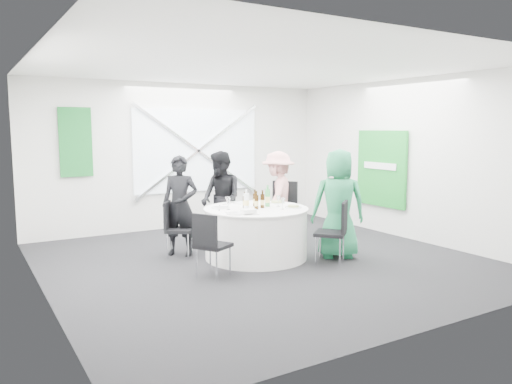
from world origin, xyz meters
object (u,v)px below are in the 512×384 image
person_woman_green (338,204)px  green_water_bottle (268,198)px  chair_back (227,215)px  chair_back_right (282,206)px  chair_front_left (210,241)px  person_man_back (221,198)px  chair_back_left (174,225)px  person_woman_pink (278,196)px  banquet_table (256,233)px  clear_water_bottle (246,201)px  person_man_back_left (180,206)px  chair_front_right (336,228)px

person_woman_green → green_water_bottle: (-0.85, 0.65, 0.07)m
chair_back → chair_back_right: chair_back_right is taller
chair_front_left → person_man_back: person_man_back is taller
person_woman_green → green_water_bottle: bearing=-7.8°
green_water_bottle → chair_front_left: bearing=-153.7°
chair_back_left → person_woman_pink: 1.99m
chair_back → banquet_table: bearing=-90.0°
chair_front_left → person_woman_green: person_woman_green is taller
person_woman_green → clear_water_bottle: bearing=3.7°
banquet_table → clear_water_bottle: (-0.17, -0.01, 0.49)m
chair_back_right → person_woman_pink: size_ratio=0.67×
person_man_back_left → person_woman_green: size_ratio=0.94×
person_man_back_left → person_man_back: 0.87m
person_woman_pink → person_woman_green: (0.13, -1.45, 0.04)m
chair_front_left → chair_back: bearing=-63.4°
banquet_table → person_woman_pink: size_ratio=1.01×
chair_front_right → person_man_back_left: 2.37m
banquet_table → chair_back_right: chair_back_right is taller
banquet_table → chair_back_left: chair_back_left is taller
person_woman_pink → green_water_bottle: 1.08m
banquet_table → clear_water_bottle: bearing=-178.2°
banquet_table → chair_front_left: size_ratio=1.81×
person_man_back → chair_back_right: bearing=69.8°
chair_back → person_man_back: (-0.11, -0.02, 0.30)m
chair_back_left → person_man_back: size_ratio=0.54×
chair_front_right → person_woman_pink: 1.76m
chair_back → chair_back_left: (-1.06, -0.33, 0.00)m
banquet_table → person_woman_pink: person_woman_pink is taller
person_man_back_left → person_woman_green: bearing=5.0°
person_man_back_left → person_woman_pink: bearing=42.3°
banquet_table → chair_back_right: size_ratio=1.51×
chair_front_right → banquet_table: bearing=-90.0°
chair_back → chair_back_left: chair_back_left is taller
chair_back_right → person_woman_pink: bearing=148.4°
chair_front_left → person_man_back_left: (0.15, 1.34, 0.26)m
chair_front_right → green_water_bottle: green_water_bottle is taller
chair_back → clear_water_bottle: clear_water_bottle is taller
chair_back_right → clear_water_bottle: size_ratio=3.55×
person_man_back_left → chair_front_left: bearing=-56.9°
person_man_back → clear_water_bottle: bearing=-9.5°
chair_back_right → green_water_bottle: (-0.73, -0.68, 0.28)m
banquet_table → person_woman_green: 1.31m
clear_water_bottle → chair_back: bearing=78.6°
person_man_back_left → clear_water_bottle: size_ratio=5.27×
chair_front_left → person_woman_green: size_ratio=0.53×
clear_water_bottle → banquet_table: bearing=1.8°
chair_back_left → chair_back_right: 1.98m
banquet_table → person_woman_green: bearing=-29.6°
person_man_back_left → person_woman_pink: (1.85, 0.10, 0.01)m
person_man_back → person_woman_pink: size_ratio=1.02×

